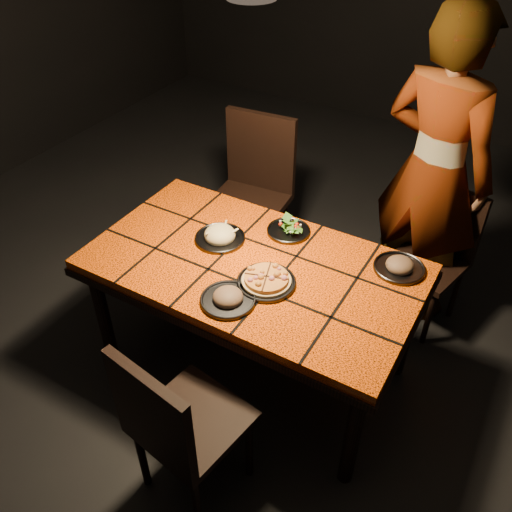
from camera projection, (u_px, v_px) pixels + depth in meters
The scene contains 11 objects.
room_shell at pixel (252, 118), 2.16m from camera, with size 6.04×7.04×3.08m.
dining_table at pixel (253, 275), 2.67m from camera, with size 1.62×0.92×0.75m.
chair_near at pixel (176, 424), 2.18m from camera, with size 0.48×0.48×0.93m.
chair_far_left at pixel (253, 185), 3.49m from camera, with size 0.51×0.51×1.04m.
chair_far_right at pixel (436, 248), 3.14m from camera, with size 0.47×0.47×0.86m.
diner at pixel (434, 173), 2.96m from camera, with size 0.67×0.44×1.85m, color brown.
plate_pizza at pixel (266, 281), 2.50m from camera, with size 0.29×0.29×0.04m.
plate_pasta at pixel (220, 236), 2.76m from camera, with size 0.26×0.26×0.08m.
plate_salad at pixel (289, 228), 2.81m from camera, with size 0.23×0.23×0.07m.
plate_mushroom_a at pixel (228, 298), 2.40m from camera, with size 0.25×0.25×0.08m.
plate_mushroom_b at pixel (400, 266), 2.57m from camera, with size 0.25×0.25×0.08m.
Camera 1 is at (1.04, -1.74, 2.42)m, focal length 38.00 mm.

